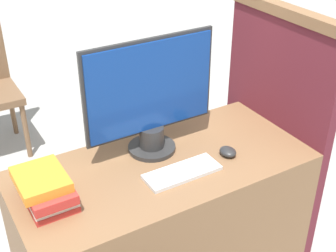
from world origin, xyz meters
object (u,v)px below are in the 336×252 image
(mouse, at_px, (228,152))
(keyboard, at_px, (182,172))
(book_stack, at_px, (45,188))
(monitor, at_px, (151,97))

(mouse, bearing_deg, keyboard, -176.30)
(mouse, xyz_separation_m, book_stack, (-0.78, 0.09, 0.05))
(mouse, distance_m, book_stack, 0.79)
(monitor, relative_size, keyboard, 1.85)
(keyboard, xyz_separation_m, mouse, (0.25, 0.02, 0.01))
(monitor, height_order, mouse, monitor)
(book_stack, bearing_deg, mouse, -6.82)
(mouse, height_order, book_stack, book_stack)
(keyboard, bearing_deg, mouse, 3.70)
(monitor, distance_m, book_stack, 0.57)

